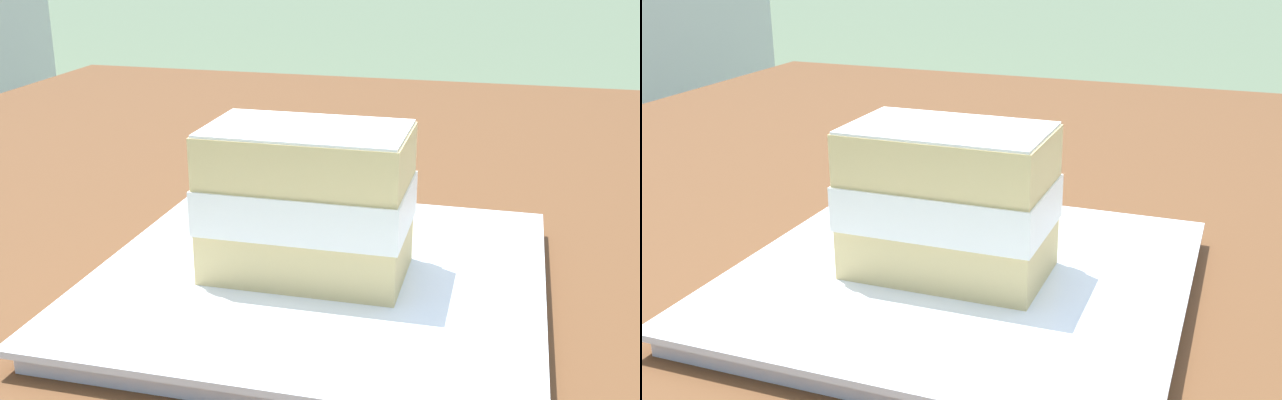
{
  "view_description": "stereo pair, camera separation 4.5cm",
  "coord_description": "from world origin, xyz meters",
  "views": [
    {
      "loc": [
        -0.01,
        -0.66,
        0.98
      ],
      "look_at": [
        -0.12,
        -0.25,
        0.83
      ],
      "focal_mm": 43.52,
      "sensor_mm": 36.0,
      "label": 1
    },
    {
      "loc": [
        0.04,
        -0.65,
        0.98
      ],
      "look_at": [
        -0.12,
        -0.25,
        0.83
      ],
      "focal_mm": 43.52,
      "sensor_mm": 36.0,
      "label": 2
    }
  ],
  "objects": [
    {
      "name": "patio_table",
      "position": [
        0.0,
        0.0,
        0.67
      ],
      "size": [
        1.37,
        0.93,
        0.77
      ],
      "color": "brown",
      "rests_on": "ground"
    },
    {
      "name": "dessert_fork",
      "position": [
        -0.24,
        -0.09,
        0.77
      ],
      "size": [
        0.07,
        0.17,
        0.01
      ],
      "color": "silver",
      "rests_on": "patio_table"
    },
    {
      "name": "cake_slice",
      "position": [
        -0.12,
        -0.25,
        0.83
      ],
      "size": [
        0.12,
        0.08,
        0.09
      ],
      "color": "#E0C17A",
      "rests_on": "dessert_plate"
    },
    {
      "name": "dessert_plate",
      "position": [
        -0.12,
        -0.25,
        0.78
      ],
      "size": [
        0.26,
        0.26,
        0.02
      ],
      "color": "white",
      "rests_on": "patio_table"
    }
  ]
}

